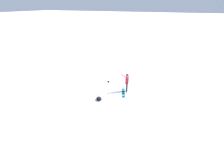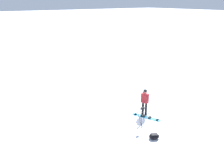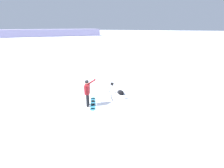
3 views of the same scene
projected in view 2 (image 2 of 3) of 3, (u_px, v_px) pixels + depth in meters
The scene contains 5 objects.
ground_plane at pixel (139, 115), 14.30m from camera, with size 300.00×300.00×0.00m, color white.
snowboarder at pixel (145, 99), 14.06m from camera, with size 0.57×0.62×1.65m.
snowboard at pixel (146, 117), 14.03m from camera, with size 1.69×0.86×0.10m.
gear_bag_large at pixel (154, 136), 11.84m from camera, with size 0.58×0.64×0.26m.
camera_tripod at pixel (143, 113), 12.62m from camera, with size 0.66×0.64×1.22m.
Camera 2 is at (-9.36, 8.96, 6.54)m, focal length 38.19 mm.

